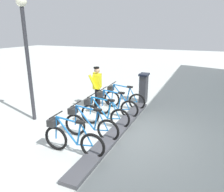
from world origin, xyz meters
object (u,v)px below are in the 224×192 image
Objects in this scene: bike_docked_0 at (122,98)px; bike_docked_3 at (89,124)px; bike_docked_2 at (103,113)px; bike_docked_4 at (71,138)px; payment_kiosk at (143,88)px; lamp_post at (26,43)px; worker_near_rack at (97,86)px; bike_docked_1 at (114,105)px.

bike_docked_0 and bike_docked_3 have the same top height.
bike_docked_0 is 1.00× the size of bike_docked_2.
bike_docked_3 is 0.90m from bike_docked_4.
payment_kiosk is 0.32× the size of lamp_post.
bike_docked_2 is 1.04× the size of worker_near_rack.
lamp_post is (1.50, 1.94, 1.71)m from worker_near_rack.
bike_docked_0 is (0.57, 1.00, -0.24)m from payment_kiosk.
bike_docked_2 is at bearing 122.97° from worker_near_rack.
bike_docked_2 is 0.43× the size of lamp_post.
bike_docked_0 is 0.90m from bike_docked_1.
bike_docked_0 is at bearing -90.00° from bike_docked_1.
payment_kiosk is 0.74× the size of bike_docked_1.
payment_kiosk is 0.74× the size of bike_docked_0.
payment_kiosk is 1.18m from bike_docked_0.
bike_docked_3 is 1.04× the size of worker_near_rack.
payment_kiosk reaches higher than bike_docked_1.
worker_near_rack reaches higher than bike_docked_1.
bike_docked_2 is at bearing -90.00° from bike_docked_4.
bike_docked_4 is at bearing 90.00° from bike_docked_1.
lamp_post reaches higher than worker_near_rack.
worker_near_rack is (0.94, -3.26, 0.48)m from bike_docked_4.
bike_docked_0 is 1.00× the size of bike_docked_4.
worker_near_rack is at bearing -73.88° from bike_docked_4.
bike_docked_4 is 3.43m from worker_near_rack.
bike_docked_2 and bike_docked_3 have the same top height.
worker_near_rack is 2.99m from lamp_post.
bike_docked_2 is at bearing -168.71° from lamp_post.
bike_docked_0 is 2.71m from bike_docked_3.
bike_docked_3 is 1.00× the size of bike_docked_4.
worker_near_rack is (0.94, -2.36, 0.48)m from bike_docked_3.
bike_docked_2 is 3.31m from lamp_post.
lamp_post reaches higher than bike_docked_4.
bike_docked_2 is at bearing -90.00° from bike_docked_3.
bike_docked_3 is 3.30m from lamp_post.
bike_docked_0 is 3.61m from bike_docked_4.
payment_kiosk is 0.74× the size of bike_docked_2.
worker_near_rack is (0.94, 0.35, 0.48)m from bike_docked_0.
bike_docked_4 is at bearing 106.12° from worker_near_rack.
worker_near_rack is 0.42× the size of lamp_post.
bike_docked_3 is at bearing 90.00° from bike_docked_2.
payment_kiosk is 4.66m from bike_docked_4.
bike_docked_2 is 1.81m from bike_docked_4.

